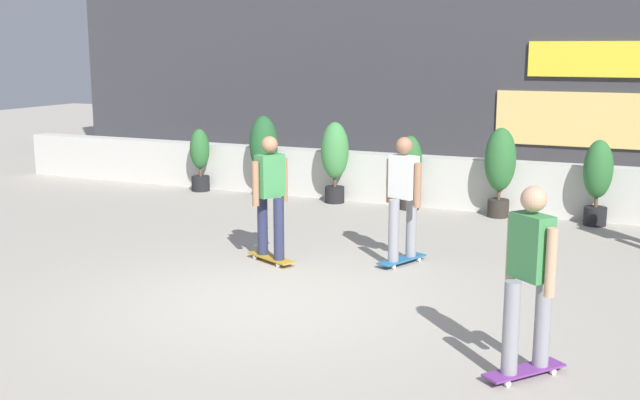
% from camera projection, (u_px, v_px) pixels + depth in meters
% --- Properties ---
extents(ground_plane, '(48.00, 48.00, 0.00)m').
position_uv_depth(ground_plane, '(266.00, 301.00, 8.75)').
color(ground_plane, '#A8A093').
extents(planter_wall, '(18.00, 0.40, 0.90)m').
position_uv_depth(planter_wall, '(421.00, 180.00, 14.04)').
color(planter_wall, beige).
rests_on(planter_wall, ground).
extents(building_backdrop, '(20.00, 2.08, 6.50)m').
position_uv_depth(building_backdrop, '(477.00, 28.00, 17.08)').
color(building_backdrop, '#38383D').
rests_on(building_backdrop, ground).
extents(potted_plant_0, '(0.39, 0.39, 1.24)m').
position_uv_depth(potted_plant_0, '(200.00, 158.00, 15.36)').
color(potted_plant_0, black).
rests_on(potted_plant_0, ground).
extents(potted_plant_1, '(0.54, 0.54, 1.55)m').
position_uv_depth(potted_plant_1, '(264.00, 150.00, 14.74)').
color(potted_plant_1, '#2D2823').
rests_on(potted_plant_1, ground).
extents(potted_plant_2, '(0.51, 0.51, 1.49)m').
position_uv_depth(potted_plant_2, '(335.00, 156.00, 14.16)').
color(potted_plant_2, black).
rests_on(potted_plant_2, ground).
extents(potted_plant_3, '(0.42, 0.42, 1.31)m').
position_uv_depth(potted_plant_3, '(410.00, 169.00, 13.61)').
color(potted_plant_3, '#2D2823').
rests_on(potted_plant_3, ground).
extents(potted_plant_4, '(0.52, 0.52, 1.52)m').
position_uv_depth(potted_plant_4, '(500.00, 165.00, 12.95)').
color(potted_plant_4, '#2D2823').
rests_on(potted_plant_4, ground).
extents(potted_plant_5, '(0.46, 0.46, 1.39)m').
position_uv_depth(potted_plant_5, '(598.00, 177.00, 12.34)').
color(potted_plant_5, black).
rests_on(potted_plant_5, ground).
extents(skater_foreground, '(0.65, 0.76, 1.70)m').
position_uv_depth(skater_foreground, '(530.00, 273.00, 6.55)').
color(skater_foreground, '#72338C').
rests_on(skater_foreground, ground).
extents(skater_by_wall_right, '(0.53, 0.82, 1.70)m').
position_uv_depth(skater_by_wall_right, '(403.00, 195.00, 10.07)').
color(skater_by_wall_right, '#266699').
rests_on(skater_by_wall_right, ground).
extents(skater_mid_plaza, '(0.81, 0.53, 1.70)m').
position_uv_depth(skater_mid_plaza, '(270.00, 193.00, 10.16)').
color(skater_mid_plaza, '#BF8C26').
rests_on(skater_mid_plaza, ground).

